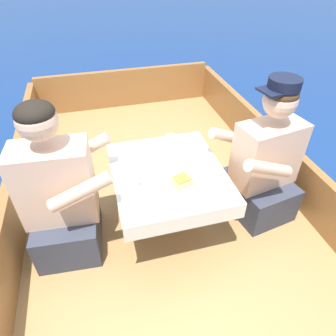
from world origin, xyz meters
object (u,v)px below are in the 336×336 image
Objects in this scene: person_port at (61,198)px; coffee_cup_port at (223,189)px; person_starboard at (263,166)px; sandwich at (182,181)px; coffee_cup_starboard at (171,140)px; coffee_cup_center at (214,173)px.

person_port is 9.32× the size of coffee_cup_port.
person_port is at bearing 163.34° from coffee_cup_port.
person_port is 1.01× the size of person_starboard.
sandwich is 0.42m from coffee_cup_starboard.
person_port is 0.78m from coffee_cup_starboard.
person_port is 9.30× the size of coffee_cup_center.
person_starboard is at bearing 3.43° from person_port.
coffee_cup_port is at bearing -32.87° from sandwich.
coffee_cup_center is (0.00, 0.14, 0.00)m from coffee_cup_port.
person_port is at bearing -10.77° from person_starboard.
sandwich is 0.23m from coffee_cup_port.
coffee_cup_starboard is (0.05, 0.42, 0.00)m from sandwich.
coffee_cup_port is 1.00× the size of coffee_cup_center.
person_port is 7.92× the size of sandwich.
sandwich is 0.20m from coffee_cup_center.
person_starboard is at bearing 10.56° from sandwich.
person_starboard is at bearing -30.11° from coffee_cup_starboard.
sandwich is (0.67, -0.13, 0.09)m from person_port.
coffee_cup_center is (0.14, -0.40, -0.00)m from coffee_cup_starboard.
coffee_cup_port is (-0.39, -0.24, 0.10)m from person_starboard.
coffee_cup_port and coffee_cup_center have the same top height.
coffee_cup_starboard is 0.95× the size of coffee_cup_center.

